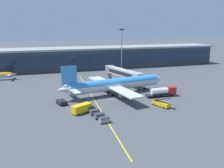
{
  "coord_description": "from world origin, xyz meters",
  "views": [
    {
      "loc": [
        -22.73,
        -74.02,
        24.13
      ],
      "look_at": [
        2.04,
        3.19,
        4.5
      ],
      "focal_mm": 38.42,
      "sensor_mm": 36.0,
      "label": 1
    }
  ],
  "objects_px": {
    "lavatory_truck": "(82,108)",
    "baggage_cart_2": "(95,112)",
    "baggage_cart_1": "(99,116)",
    "belt_loader": "(161,103)",
    "baggage_cart_3": "(90,109)",
    "baggage_cart_0": "(104,120)",
    "pushback_tug": "(62,102)",
    "fuel_tanker": "(163,92)",
    "baggage_cart_4": "(86,106)",
    "main_airliner": "(115,84)"
  },
  "relations": [
    {
      "from": "belt_loader",
      "to": "fuel_tanker",
      "type": "bearing_deg",
      "value": 57.74
    },
    {
      "from": "fuel_tanker",
      "to": "baggage_cart_3",
      "type": "bearing_deg",
      "value": -165.77
    },
    {
      "from": "baggage_cart_0",
      "to": "baggage_cart_4",
      "type": "bearing_deg",
      "value": 99.04
    },
    {
      "from": "fuel_tanker",
      "to": "lavatory_truck",
      "type": "bearing_deg",
      "value": -166.11
    },
    {
      "from": "baggage_cart_4",
      "to": "baggage_cart_0",
      "type": "bearing_deg",
      "value": -80.96
    },
    {
      "from": "fuel_tanker",
      "to": "pushback_tug",
      "type": "distance_m",
      "value": 34.93
    },
    {
      "from": "fuel_tanker",
      "to": "baggage_cart_2",
      "type": "distance_m",
      "value": 29.01
    },
    {
      "from": "baggage_cart_1",
      "to": "baggage_cart_2",
      "type": "height_order",
      "value": "same"
    },
    {
      "from": "lavatory_truck",
      "to": "baggage_cart_4",
      "type": "bearing_deg",
      "value": 60.36
    },
    {
      "from": "belt_loader",
      "to": "baggage_cart_2",
      "type": "xyz_separation_m",
      "value": [
        -21.18,
        -0.72,
        -0.21
      ]
    },
    {
      "from": "pushback_tug",
      "to": "baggage_cart_2",
      "type": "bearing_deg",
      "value": -56.7
    },
    {
      "from": "baggage_cart_1",
      "to": "baggage_cart_4",
      "type": "xyz_separation_m",
      "value": [
        -1.51,
        9.48,
        0.0
      ]
    },
    {
      "from": "fuel_tanker",
      "to": "baggage_cart_1",
      "type": "height_order",
      "value": "fuel_tanker"
    },
    {
      "from": "belt_loader",
      "to": "baggage_cart_3",
      "type": "distance_m",
      "value": 21.82
    },
    {
      "from": "main_airliner",
      "to": "baggage_cart_1",
      "type": "relative_size",
      "value": 14.9
    },
    {
      "from": "baggage_cart_1",
      "to": "baggage_cart_2",
      "type": "xyz_separation_m",
      "value": [
        -0.5,
        3.16,
        0.0
      ]
    },
    {
      "from": "lavatory_truck",
      "to": "baggage_cart_3",
      "type": "relative_size",
      "value": 2.17
    },
    {
      "from": "lavatory_truck",
      "to": "baggage_cart_2",
      "type": "bearing_deg",
      "value": -41.37
    },
    {
      "from": "baggage_cart_3",
      "to": "baggage_cart_4",
      "type": "bearing_deg",
      "value": 99.04
    },
    {
      "from": "baggage_cart_0",
      "to": "baggage_cart_2",
      "type": "xyz_separation_m",
      "value": [
        -1.01,
        6.32,
        0.0
      ]
    },
    {
      "from": "belt_loader",
      "to": "baggage_cart_4",
      "type": "xyz_separation_m",
      "value": [
        -22.19,
        5.6,
        -0.21
      ]
    },
    {
      "from": "fuel_tanker",
      "to": "belt_loader",
      "type": "xyz_separation_m",
      "value": [
        -5.97,
        -9.46,
        -0.76
      ]
    },
    {
      "from": "belt_loader",
      "to": "lavatory_truck",
      "type": "bearing_deg",
      "value": 175.32
    },
    {
      "from": "baggage_cart_3",
      "to": "baggage_cart_4",
      "type": "height_order",
      "value": "same"
    },
    {
      "from": "pushback_tug",
      "to": "baggage_cart_0",
      "type": "xyz_separation_m",
      "value": [
        8.74,
        -18.1,
        -0.07
      ]
    },
    {
      "from": "baggage_cart_3",
      "to": "baggage_cart_4",
      "type": "distance_m",
      "value": 3.2
    },
    {
      "from": "main_airliner",
      "to": "baggage_cart_4",
      "type": "xyz_separation_m",
      "value": [
        -12.9,
        -11.31,
        -3.09
      ]
    },
    {
      "from": "fuel_tanker",
      "to": "baggage_cart_0",
      "type": "relative_size",
      "value": 3.79
    },
    {
      "from": "lavatory_truck",
      "to": "baggage_cart_3",
      "type": "distance_m",
      "value": 2.68
    },
    {
      "from": "belt_loader",
      "to": "baggage_cart_2",
      "type": "relative_size",
      "value": 2.43
    },
    {
      "from": "baggage_cart_0",
      "to": "baggage_cart_4",
      "type": "relative_size",
      "value": 1.0
    },
    {
      "from": "baggage_cart_1",
      "to": "baggage_cart_2",
      "type": "bearing_deg",
      "value": 99.04
    },
    {
      "from": "pushback_tug",
      "to": "baggage_cart_3",
      "type": "distance_m",
      "value": 11.25
    },
    {
      "from": "pushback_tug",
      "to": "baggage_cart_3",
      "type": "bearing_deg",
      "value": -49.99
    },
    {
      "from": "baggage_cart_1",
      "to": "lavatory_truck",
      "type": "bearing_deg",
      "value": 121.34
    },
    {
      "from": "main_airliner",
      "to": "baggage_cart_2",
      "type": "relative_size",
      "value": 14.9
    },
    {
      "from": "pushback_tug",
      "to": "baggage_cart_0",
      "type": "bearing_deg",
      "value": -64.22
    },
    {
      "from": "baggage_cart_2",
      "to": "pushback_tug",
      "type": "bearing_deg",
      "value": 123.3
    },
    {
      "from": "pushback_tug",
      "to": "baggage_cart_2",
      "type": "xyz_separation_m",
      "value": [
        7.73,
        -11.78,
        -0.07
      ]
    },
    {
      "from": "fuel_tanker",
      "to": "baggage_cart_3",
      "type": "relative_size",
      "value": 3.79
    },
    {
      "from": "lavatory_truck",
      "to": "baggage_cart_0",
      "type": "xyz_separation_m",
      "value": [
        4.07,
        -9.02,
        -0.64
      ]
    },
    {
      "from": "baggage_cart_0",
      "to": "baggage_cart_2",
      "type": "height_order",
      "value": "same"
    },
    {
      "from": "lavatory_truck",
      "to": "belt_loader",
      "type": "xyz_separation_m",
      "value": [
        24.25,
        -1.98,
        -0.43
      ]
    },
    {
      "from": "lavatory_truck",
      "to": "baggage_cart_4",
      "type": "xyz_separation_m",
      "value": [
        2.06,
        3.62,
        -0.64
      ]
    },
    {
      "from": "baggage_cart_1",
      "to": "pushback_tug",
      "type": "bearing_deg",
      "value": 118.88
    },
    {
      "from": "pushback_tug",
      "to": "baggage_cart_3",
      "type": "height_order",
      "value": "baggage_cart_3"
    },
    {
      "from": "main_airliner",
      "to": "lavatory_truck",
      "type": "height_order",
      "value": "main_airliner"
    },
    {
      "from": "pushback_tug",
      "to": "baggage_cart_2",
      "type": "distance_m",
      "value": 14.09
    },
    {
      "from": "baggage_cart_0",
      "to": "fuel_tanker",
      "type": "bearing_deg",
      "value": 32.25
    },
    {
      "from": "fuel_tanker",
      "to": "belt_loader",
      "type": "distance_m",
      "value": 11.21
    }
  ]
}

